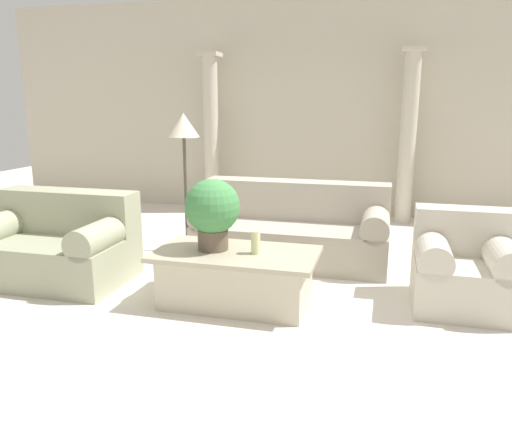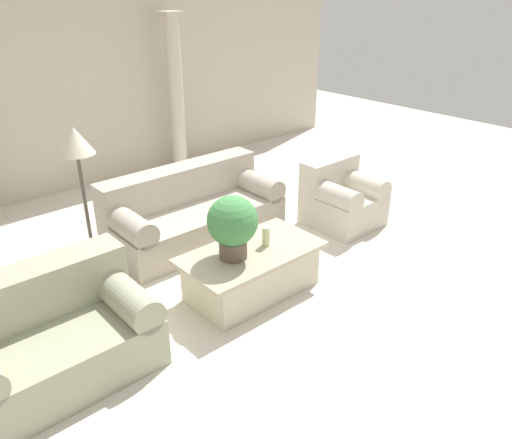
{
  "view_description": "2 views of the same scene",
  "coord_description": "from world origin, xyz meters",
  "px_view_note": "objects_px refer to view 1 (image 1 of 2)",
  "views": [
    {
      "loc": [
        1.18,
        -4.21,
        1.69
      ],
      "look_at": [
        0.07,
        -0.02,
        0.66
      ],
      "focal_mm": 35.0,
      "sensor_mm": 36.0,
      "label": 1
    },
    {
      "loc": [
        -2.7,
        -3.52,
        2.77
      ],
      "look_at": [
        0.19,
        -0.22,
        0.67
      ],
      "focal_mm": 35.0,
      "sensor_mm": 36.0,
      "label": 2
    }
  ],
  "objects_px": {
    "potted_plant": "(212,210)",
    "floor_lamp": "(184,134)",
    "armchair": "(464,266)",
    "loveseat": "(57,244)",
    "coffee_table": "(236,277)",
    "sofa_long": "(292,229)"
  },
  "relations": [
    {
      "from": "potted_plant",
      "to": "floor_lamp",
      "type": "relative_size",
      "value": 0.39
    },
    {
      "from": "potted_plant",
      "to": "armchair",
      "type": "relative_size",
      "value": 0.74
    },
    {
      "from": "loveseat",
      "to": "potted_plant",
      "type": "relative_size",
      "value": 2.34
    },
    {
      "from": "coffee_table",
      "to": "armchair",
      "type": "distance_m",
      "value": 1.92
    },
    {
      "from": "armchair",
      "to": "floor_lamp",
      "type": "bearing_deg",
      "value": 162.77
    },
    {
      "from": "loveseat",
      "to": "coffee_table",
      "type": "distance_m",
      "value": 1.87
    },
    {
      "from": "loveseat",
      "to": "coffee_table",
      "type": "height_order",
      "value": "loveseat"
    },
    {
      "from": "armchair",
      "to": "coffee_table",
      "type": "bearing_deg",
      "value": -166.35
    },
    {
      "from": "coffee_table",
      "to": "potted_plant",
      "type": "bearing_deg",
      "value": 175.11
    },
    {
      "from": "coffee_table",
      "to": "sofa_long",
      "type": "bearing_deg",
      "value": 80.05
    },
    {
      "from": "coffee_table",
      "to": "loveseat",
      "type": "bearing_deg",
      "value": 175.04
    },
    {
      "from": "loveseat",
      "to": "armchair",
      "type": "xyz_separation_m",
      "value": [
        3.72,
        0.29,
        0.0
      ]
    },
    {
      "from": "loveseat",
      "to": "floor_lamp",
      "type": "bearing_deg",
      "value": 53.95
    },
    {
      "from": "loveseat",
      "to": "floor_lamp",
      "type": "distance_m",
      "value": 1.76
    },
    {
      "from": "potted_plant",
      "to": "floor_lamp",
      "type": "distance_m",
      "value": 1.63
    },
    {
      "from": "loveseat",
      "to": "coffee_table",
      "type": "bearing_deg",
      "value": -4.96
    },
    {
      "from": "sofa_long",
      "to": "armchair",
      "type": "distance_m",
      "value": 1.85
    },
    {
      "from": "loveseat",
      "to": "floor_lamp",
      "type": "relative_size",
      "value": 0.9
    },
    {
      "from": "sofa_long",
      "to": "floor_lamp",
      "type": "relative_size",
      "value": 1.3
    },
    {
      "from": "loveseat",
      "to": "armchair",
      "type": "relative_size",
      "value": 1.74
    },
    {
      "from": "loveseat",
      "to": "armchair",
      "type": "distance_m",
      "value": 3.73
    },
    {
      "from": "floor_lamp",
      "to": "armchair",
      "type": "relative_size",
      "value": 1.92
    }
  ]
}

